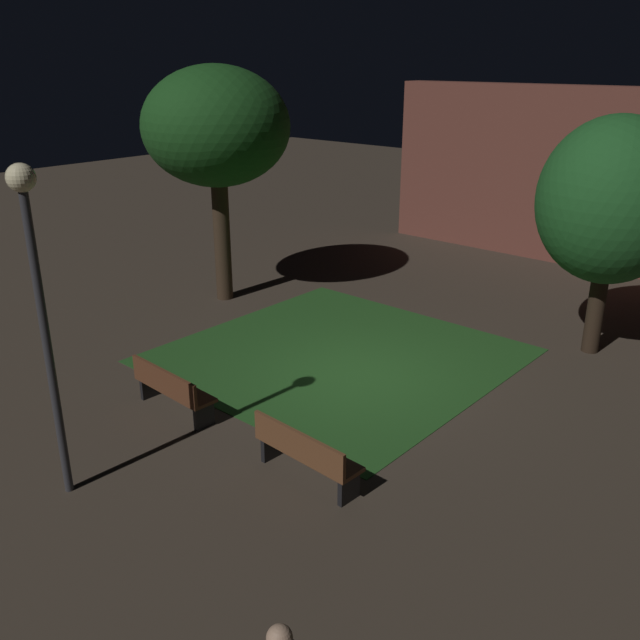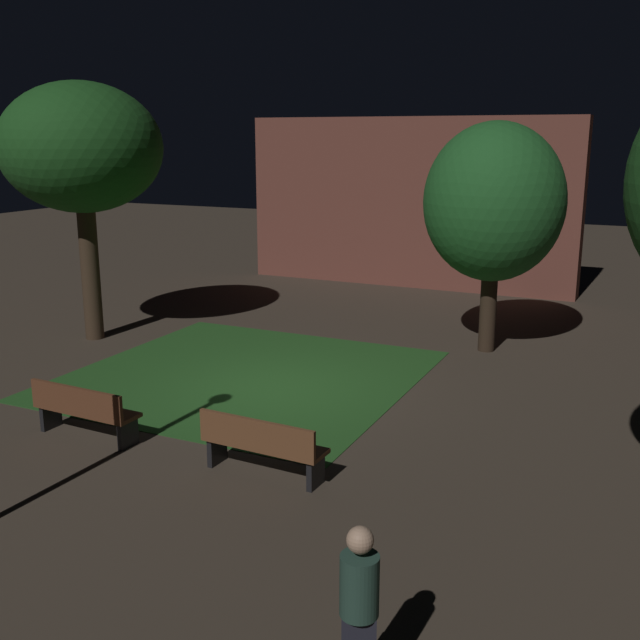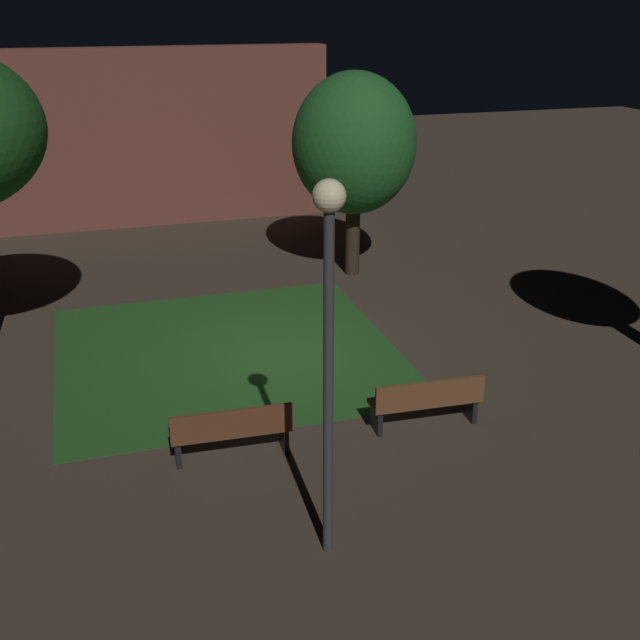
% 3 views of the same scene
% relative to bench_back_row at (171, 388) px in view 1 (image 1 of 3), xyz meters
% --- Properties ---
extents(ground_plane, '(60.00, 60.00, 0.00)m').
position_rel_bench_back_row_xyz_m(ground_plane, '(1.57, 3.26, -0.48)').
color(ground_plane, '#3D3328').
extents(grass_lawn, '(6.42, 6.39, 0.01)m').
position_rel_bench_back_row_xyz_m(grass_lawn, '(0.62, 3.78, -0.48)').
color(grass_lawn, '#23511E').
rests_on(grass_lawn, ground).
extents(bench_back_row, '(1.82, 0.56, 0.88)m').
position_rel_bench_back_row_xyz_m(bench_back_row, '(0.00, 0.00, 0.00)').
color(bench_back_row, brown).
rests_on(bench_back_row, ground).
extents(bench_front_left, '(1.82, 0.57, 0.88)m').
position_rel_bench_back_row_xyz_m(bench_front_left, '(3.13, 0.00, 0.00)').
color(bench_front_left, brown).
rests_on(bench_front_left, ground).
extents(tree_left_canopy, '(2.93, 2.93, 4.87)m').
position_rel_bench_back_row_xyz_m(tree_left_canopy, '(4.50, 7.52, 2.71)').
color(tree_left_canopy, '#2D2116').
rests_on(tree_left_canopy, ground).
extents(tree_tall_center, '(3.53, 3.53, 5.72)m').
position_rel_bench_back_row_xyz_m(tree_tall_center, '(-3.94, 4.70, 3.78)').
color(tree_tall_center, '#38281C').
rests_on(tree_tall_center, ground).
extents(lamp_post_plaza_east, '(0.36, 0.36, 4.67)m').
position_rel_bench_back_row_xyz_m(lamp_post_plaza_east, '(0.73, -2.42, 2.68)').
color(lamp_post_plaza_east, '#333338').
rests_on(lamp_post_plaza_east, ground).
extents(building_wall_backdrop, '(10.23, 0.80, 5.10)m').
position_rel_bench_back_row_xyz_m(building_wall_backdrop, '(0.55, 13.81, 2.07)').
color(building_wall_backdrop, brown).
rests_on(building_wall_backdrop, ground).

